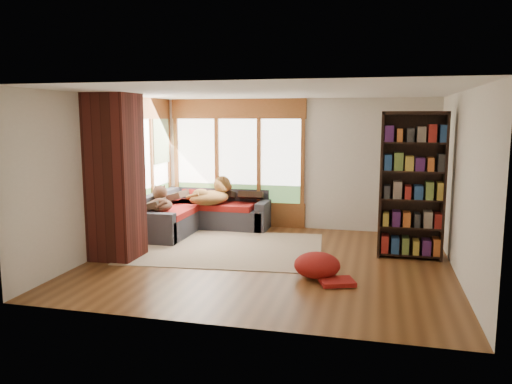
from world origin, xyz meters
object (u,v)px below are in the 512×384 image
at_px(dog_tan, 212,191).
at_px(sectional_sofa, 190,216).
at_px(area_rug, 227,248).
at_px(dog_brindle, 160,199).
at_px(pouf, 317,264).
at_px(bookshelf, 412,186).
at_px(brick_chimney, 115,177).

bearing_deg(dog_tan, sectional_sofa, 157.60).
distance_m(area_rug, dog_brindle, 1.65).
height_order(area_rug, pouf, pouf).
distance_m(sectional_sofa, bookshelf, 4.29).
distance_m(brick_chimney, dog_brindle, 1.49).
relative_size(brick_chimney, area_rug, 0.81).
relative_size(sectional_sofa, dog_tan, 2.22).
relative_size(pouf, dog_brindle, 0.80).
bearing_deg(bookshelf, pouf, -134.11).
bearing_deg(brick_chimney, area_rug, 31.55).
xyz_separation_m(sectional_sofa, dog_brindle, (-0.32, -0.68, 0.43)).
bearing_deg(dog_tan, brick_chimney, -159.50).
xyz_separation_m(brick_chimney, pouf, (3.23, -0.25, -1.11)).
height_order(sectional_sofa, pouf, sectional_sofa).
bearing_deg(bookshelf, sectional_sofa, 166.98).
distance_m(brick_chimney, pouf, 3.42).
xyz_separation_m(dog_tan, dog_brindle, (-0.72, -0.87, -0.05)).
bearing_deg(bookshelf, dog_brindle, 176.51).
height_order(sectional_sofa, area_rug, sectional_sofa).
relative_size(sectional_sofa, area_rug, 0.69).
relative_size(sectional_sofa, bookshelf, 0.95).
bearing_deg(brick_chimney, pouf, -4.48).
xyz_separation_m(bookshelf, dog_tan, (-3.70, 1.14, -0.38)).
bearing_deg(area_rug, dog_brindle, 163.24).
bearing_deg(pouf, dog_tan, 133.72).
distance_m(area_rug, bookshelf, 3.22).
bearing_deg(brick_chimney, sectional_sofa, 77.71).
bearing_deg(area_rug, bookshelf, 2.99).
height_order(brick_chimney, dog_tan, brick_chimney).
height_order(sectional_sofa, dog_brindle, dog_brindle).
xyz_separation_m(area_rug, dog_tan, (-0.70, 1.30, 0.78)).
height_order(brick_chimney, bookshelf, brick_chimney).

